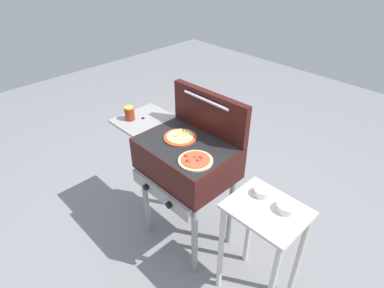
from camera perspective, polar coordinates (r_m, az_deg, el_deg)
The scene contains 9 objects.
ground_plane at distance 2.74m, azimuth -0.76°, elevation -15.77°, with size 8.00×8.00×0.00m, color gray.
grill at distance 2.23m, azimuth -1.23°, elevation -2.89°, with size 0.96×0.53×0.90m.
grill_lid_open at distance 2.19m, azimuth 3.12°, elevation 5.55°, with size 0.63×0.09×0.30m.
pizza_cheese at distance 2.19m, azimuth -2.09°, elevation 1.25°, with size 0.23×0.23×0.03m.
pizza_pepperoni at distance 1.97m, azimuth 0.62°, elevation -2.89°, with size 0.22×0.22×0.03m.
sauce_jar at distance 2.44m, azimuth -10.99°, elevation 5.35°, with size 0.07×0.07×0.10m.
prep_table at distance 2.06m, azimuth 12.37°, elevation -15.49°, with size 0.44×0.36×0.77m.
topping_bowl_near at distance 1.91m, azimuth 16.44°, elevation -10.69°, with size 0.12×0.12×0.04m.
topping_bowl_far at distance 1.97m, azimuth 12.40°, elevation -8.29°, with size 0.10×0.10×0.04m.
Camera 1 is at (1.30, -1.22, 2.09)m, focal length 30.15 mm.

